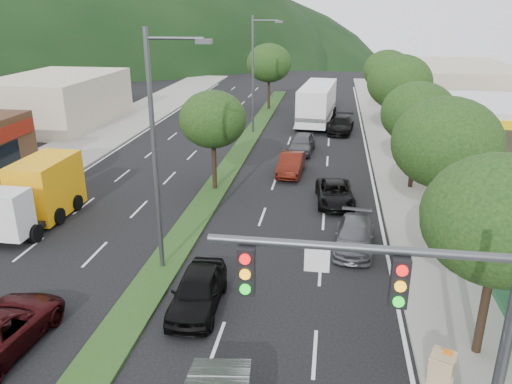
% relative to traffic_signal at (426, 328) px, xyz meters
% --- Properties ---
extents(sidewalk_right, '(5.00, 90.00, 0.15)m').
position_rel_traffic_signal_xyz_m(sidewalk_right, '(3.47, 26.54, -4.57)').
color(sidewalk_right, gray).
rests_on(sidewalk_right, ground).
extents(sidewalk_left, '(6.00, 90.00, 0.15)m').
position_rel_traffic_signal_xyz_m(sidewalk_left, '(-22.03, 26.54, -4.57)').
color(sidewalk_left, gray).
rests_on(sidewalk_left, ground).
extents(median, '(1.60, 56.00, 0.12)m').
position_rel_traffic_signal_xyz_m(median, '(-9.03, 29.54, -4.59)').
color(median, '#1D3814').
rests_on(median, ground).
extents(traffic_signal, '(6.12, 0.40, 7.00)m').
position_rel_traffic_signal_xyz_m(traffic_signal, '(0.00, 0.00, 0.00)').
color(traffic_signal, '#47494C').
rests_on(traffic_signal, ground).
extents(bldg_left_far, '(9.00, 14.00, 4.60)m').
position_rel_traffic_signal_xyz_m(bldg_left_far, '(-28.03, 35.54, -2.35)').
color(bldg_left_far, beige).
rests_on(bldg_left_far, ground).
extents(bldg_right_far, '(10.00, 16.00, 5.20)m').
position_rel_traffic_signal_xyz_m(bldg_right_far, '(10.47, 45.54, -2.05)').
color(bldg_right_far, beige).
rests_on(bldg_right_far, ground).
extents(tree_r_a, '(4.60, 4.60, 6.63)m').
position_rel_traffic_signal_xyz_m(tree_r_a, '(2.97, 5.54, 0.17)').
color(tree_r_a, black).
rests_on(tree_r_a, sidewalk_right).
extents(tree_r_b, '(4.80, 4.80, 6.94)m').
position_rel_traffic_signal_xyz_m(tree_r_b, '(2.97, 13.54, 0.39)').
color(tree_r_b, black).
rests_on(tree_r_b, sidewalk_right).
extents(tree_r_c, '(4.40, 4.40, 6.48)m').
position_rel_traffic_signal_xyz_m(tree_r_c, '(2.97, 21.54, 0.10)').
color(tree_r_c, black).
rests_on(tree_r_c, sidewalk_right).
extents(tree_r_d, '(5.00, 5.00, 7.17)m').
position_rel_traffic_signal_xyz_m(tree_r_d, '(2.97, 31.54, 0.54)').
color(tree_r_d, black).
rests_on(tree_r_d, sidewalk_right).
extents(tree_r_e, '(4.60, 4.60, 6.71)m').
position_rel_traffic_signal_xyz_m(tree_r_e, '(2.97, 41.54, 0.25)').
color(tree_r_e, black).
rests_on(tree_r_e, sidewalk_right).
extents(tree_med_near, '(4.00, 4.00, 6.02)m').
position_rel_traffic_signal_xyz_m(tree_med_near, '(-9.03, 19.54, -0.22)').
color(tree_med_near, black).
rests_on(tree_med_near, median).
extents(tree_med_far, '(4.80, 4.80, 6.94)m').
position_rel_traffic_signal_xyz_m(tree_med_far, '(-9.03, 45.54, 0.36)').
color(tree_med_far, black).
rests_on(tree_med_far, median).
extents(streetlight_near, '(2.60, 0.25, 10.00)m').
position_rel_traffic_signal_xyz_m(streetlight_near, '(-8.82, 9.54, 0.94)').
color(streetlight_near, '#47494C').
rests_on(streetlight_near, ground).
extents(streetlight_mid, '(2.60, 0.25, 10.00)m').
position_rel_traffic_signal_xyz_m(streetlight_mid, '(-8.82, 34.54, 0.94)').
color(streetlight_mid, '#47494C').
rests_on(streetlight_mid, ground).
extents(suv_maroon, '(2.63, 5.15, 1.39)m').
position_rel_traffic_signal_xyz_m(suv_maroon, '(-12.53, 3.54, -3.95)').
color(suv_maroon, black).
rests_on(suv_maroon, ground).
extents(car_queue_a, '(1.86, 4.34, 1.46)m').
position_rel_traffic_signal_xyz_m(car_queue_a, '(-6.70, 6.82, -3.91)').
color(car_queue_a, black).
rests_on(car_queue_a, ground).
extents(car_queue_b, '(2.09, 4.43, 1.25)m').
position_rel_traffic_signal_xyz_m(car_queue_b, '(-0.75, 12.76, -4.02)').
color(car_queue_b, '#545459').
rests_on(car_queue_b, ground).
extents(car_queue_c, '(1.71, 4.38, 1.42)m').
position_rel_traffic_signal_xyz_m(car_queue_c, '(-4.63, 23.35, -3.94)').
color(car_queue_c, '#4E160D').
rests_on(car_queue_c, ground).
extents(car_queue_d, '(2.42, 4.58, 1.23)m').
position_rel_traffic_signal_xyz_m(car_queue_d, '(-1.67, 18.35, -4.03)').
color(car_queue_d, black).
rests_on(car_queue_d, ground).
extents(car_queue_e, '(2.07, 4.49, 1.49)m').
position_rel_traffic_signal_xyz_m(car_queue_e, '(-4.27, 28.86, -3.90)').
color(car_queue_e, '#49494D').
rests_on(car_queue_e, ground).
extents(car_queue_f, '(2.61, 5.12, 1.42)m').
position_rel_traffic_signal_xyz_m(car_queue_f, '(-1.23, 35.89, -3.93)').
color(car_queue_f, black).
rests_on(car_queue_f, ground).
extents(box_truck, '(2.56, 6.44, 3.17)m').
position_rel_traffic_signal_xyz_m(box_truck, '(-17.00, 13.52, -3.15)').
color(box_truck, white).
rests_on(box_truck, ground).
extents(motorhome, '(3.76, 9.91, 3.72)m').
position_rel_traffic_signal_xyz_m(motorhome, '(-3.53, 39.32, -2.66)').
color(motorhome, white).
rests_on(motorhome, ground).
extents(a_frame_sign, '(0.91, 0.97, 1.51)m').
position_rel_traffic_signal_xyz_m(a_frame_sign, '(1.47, 3.68, -3.83)').
color(a_frame_sign, tan).
rests_on(a_frame_sign, sidewalk_right).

